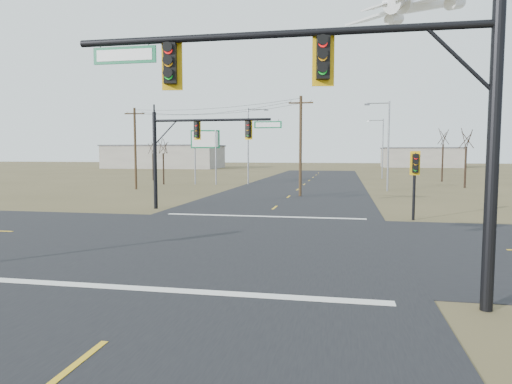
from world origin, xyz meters
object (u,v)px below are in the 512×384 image
highway_sign (205,146)px  streetlight_b (381,145)px  pedestal_signal_ne (415,169)px  utility_pole_far (135,147)px  streetlight_a (386,141)px  bare_tree_c (467,138)px  bare_tree_b (153,147)px  mast_arm_far (199,139)px  bare_tree_d (443,136)px  bare_tree_a (163,146)px  utility_pole_near (301,144)px  streetlight_c (250,142)px  mast_arm_near (338,90)px

highway_sign → streetlight_b: (21.86, 16.60, 0.33)m
pedestal_signal_ne → utility_pole_far: size_ratio=0.46×
pedestal_signal_ne → streetlight_a: bearing=87.8°
streetlight_b → bare_tree_c: size_ratio=1.28×
highway_sign → bare_tree_b: size_ratio=1.14×
mast_arm_far → bare_tree_d: (22.39, 34.81, 1.21)m
bare_tree_a → utility_pole_near: bearing=-34.4°
streetlight_c → mast_arm_near: bearing=-87.1°
mast_arm_far → bare_tree_b: bearing=139.6°
streetlight_c → bare_tree_a: bearing=-179.6°
mast_arm_far → bare_tree_d: size_ratio=1.19×
pedestal_signal_ne → streetlight_a: streetlight_a is taller
utility_pole_far → streetlight_a: 25.72m
utility_pole_far → streetlight_c: bearing=43.7°
utility_pole_far → highway_sign: bearing=59.6°
highway_sign → streetlight_b: size_ratio=0.75×
utility_pole_near → bare_tree_b: 30.11m
utility_pole_near → mast_arm_near: bearing=-82.8°
streetlight_b → bare_tree_b: bearing=-138.0°
streetlight_a → mast_arm_far: bearing=-150.0°
bare_tree_a → bare_tree_b: 9.18m
mast_arm_far → utility_pole_near: size_ratio=1.01×
pedestal_signal_ne → highway_sign: bearing=126.2°
streetlight_b → bare_tree_c: bearing=-40.4°
pedestal_signal_ne → utility_pole_near: size_ratio=0.45×
bare_tree_c → bare_tree_d: size_ratio=0.93×
streetlight_a → streetlight_b: bearing=64.1°
pedestal_signal_ne → bare_tree_c: 27.87m
mast_arm_far → highway_sign: bearing=127.2°
streetlight_b → bare_tree_d: bearing=-12.1°
bare_tree_b → utility_pole_far: bearing=-72.6°
pedestal_signal_ne → utility_pole_near: utility_pole_near is taller
utility_pole_far → mast_arm_near: bearing=-57.2°
mast_arm_far → streetlight_a: (13.66, 17.94, 0.24)m
mast_arm_far → utility_pole_far: size_ratio=1.04×
bare_tree_a → streetlight_a: bearing=-11.0°
utility_pole_near → streetlight_b: bearing=72.9°
streetlight_a → bare_tree_a: size_ratio=1.51×
pedestal_signal_ne → highway_sign: size_ratio=0.60×
utility_pole_far → streetlight_a: (25.58, 2.61, 0.57)m
streetlight_c → bare_tree_d: bearing=10.3°
streetlight_b → bare_tree_b: 33.12m
streetlight_a → bare_tree_d: size_ratio=1.20×
pedestal_signal_ne → bare_tree_a: size_ratio=0.66×
mast_arm_far → pedestal_signal_ne: (13.47, -2.45, -1.85)m
highway_sign → streetlight_b: bearing=26.0°
streetlight_a → bare_tree_d: (8.72, 16.87, 0.97)m
mast_arm_far → bare_tree_c: (22.55, 23.79, 0.63)m
mast_arm_near → bare_tree_c: (13.19, 41.41, 0.03)m
bare_tree_b → highway_sign: bearing=-35.1°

